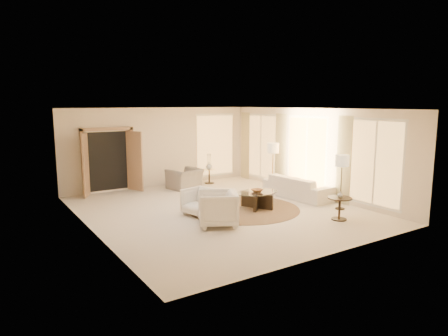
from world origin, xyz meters
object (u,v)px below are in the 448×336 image
side_table (209,175)px  bowl (257,191)px  floor_lamp_near (273,150)px  sofa (298,187)px  armchair_left (200,200)px  end_vase (340,195)px  armchair_right (218,207)px  floor_lamp_far (342,163)px  end_table (340,204)px  coffee_table (257,198)px  accent_chair (185,175)px  side_vase (209,166)px

side_table → bowl: bowl is taller
floor_lamp_near → bowl: size_ratio=5.10×
sofa → bowl: 1.97m
armchair_left → side_table: (2.39, 3.53, -0.07)m
bowl → end_vase: end_vase is taller
armchair_right → floor_lamp_far: (3.70, -0.58, 0.84)m
armchair_left → floor_lamp_far: (3.60, -1.64, 0.92)m
side_table → floor_lamp_near: bearing=-61.0°
armchair_left → end_vase: 3.63m
armchair_left → end_table: (2.77, -2.33, 0.01)m
armchair_right → end_vase: 3.14m
end_table → end_vase: (0.00, 0.00, 0.26)m
sofa → coffee_table: sofa is taller
floor_lamp_near → coffee_table: bearing=-139.7°
side_table → end_vase: size_ratio=3.54×
accent_chair → armchair_right: bearing=58.9°
coffee_table → floor_lamp_far: size_ratio=0.97×
sofa → floor_lamp_near: size_ratio=1.43×
end_table → side_vase: size_ratio=2.40×
sofa → accent_chair: size_ratio=2.19×
floor_lamp_far → bowl: bearing=145.2°
armchair_left → side_vase: 4.27m
side_table → sofa: bearing=-70.6°
sofa → side_table: sofa is taller
side_vase → armchair_right: bearing=-118.4°
sofa → armchair_left: 3.60m
sofa → bowl: size_ratio=7.29×
accent_chair → end_vase: 5.75m
armchair_left → floor_lamp_near: bearing=96.3°
end_table → sofa: bearing=70.9°
armchair_right → accent_chair: 4.44m
coffee_table → bowl: (0.00, -0.00, 0.22)m
armchair_left → sofa: bearing=77.3°
floor_lamp_near → end_vase: size_ratio=10.60×
side_table → bowl: 3.90m
coffee_table → end_table: end_table is taller
sofa → floor_lamp_far: (0.00, -1.72, 0.97)m
accent_chair → end_table: (1.57, -5.53, -0.06)m
coffee_table → side_vase: bearing=79.6°
armchair_left → floor_lamp_far: size_ratio=0.51×
end_vase → side_table: bearing=93.7°
accent_chair → floor_lamp_far: size_ratio=0.69×
end_table → side_vase: 5.88m
side_table → bowl: (-0.71, -3.83, 0.19)m
side_table → side_vase: size_ratio=2.10×
side_table → floor_lamp_near: size_ratio=0.33×
sofa → end_vase: bearing=156.5°
armchair_left → side_vase: (2.39, 3.53, 0.28)m
floor_lamp_near → sofa: bearing=-90.0°
side_table → floor_lamp_near: (1.22, -2.20, 1.06)m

